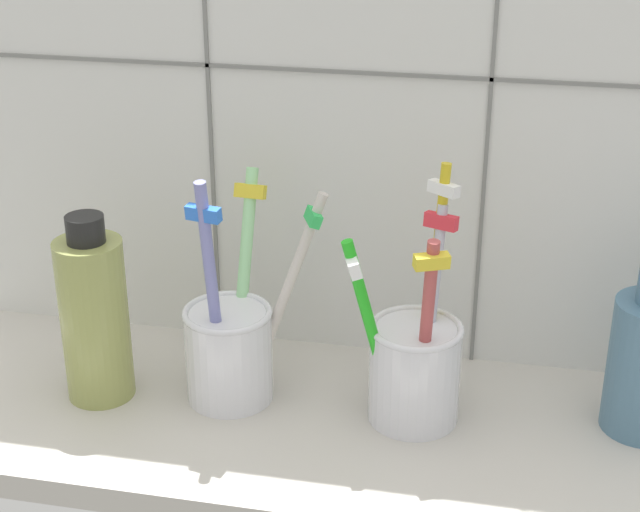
{
  "coord_description": "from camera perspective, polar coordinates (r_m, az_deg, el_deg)",
  "views": [
    {
      "loc": [
        12.81,
        -60.01,
        42.86
      ],
      "look_at": [
        0.0,
        1.59,
        14.38
      ],
      "focal_mm": 55.51,
      "sensor_mm": 36.0,
      "label": 1
    }
  ],
  "objects": [
    {
      "name": "soap_bottle",
      "position": [
        0.75,
        -12.85,
        -3.37
      ],
      "size": [
        5.06,
        5.06,
        14.65
      ],
      "color": "#949B52",
      "rests_on": "counter_slab"
    },
    {
      "name": "toothbrush_cup_right",
      "position": [
        0.72,
        5.48,
        -6.16
      ],
      "size": [
        8.58,
        7.43,
        18.87
      ],
      "color": "silver",
      "rests_on": "counter_slab"
    },
    {
      "name": "tile_wall_back",
      "position": [
        0.76,
        1.62,
        8.79
      ],
      "size": [
        64.0,
        2.2,
        45.0
      ],
      "color": "silver",
      "rests_on": "ground"
    },
    {
      "name": "toothbrush_cup_left",
      "position": [
        0.74,
        -5.17,
        -5.06
      ],
      "size": [
        10.52,
        9.89,
        18.26
      ],
      "color": "silver",
      "rests_on": "counter_slab"
    },
    {
      "name": "counter_slab",
      "position": [
        0.74,
        -0.25,
        -9.95
      ],
      "size": [
        64.0,
        22.0,
        2.0
      ],
      "primitive_type": "cube",
      "color": "#BCB7AD",
      "rests_on": "ground"
    }
  ]
}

